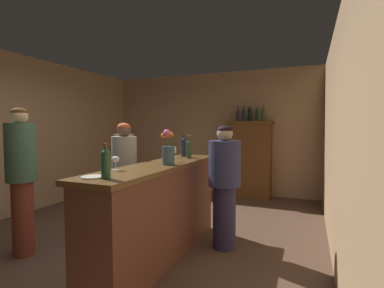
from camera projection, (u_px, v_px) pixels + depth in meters
floor at (120, 247)px, 3.51m from camera, size 8.81×8.81×0.00m
wall_back at (211, 133)px, 6.61m from camera, size 4.94×0.12×2.73m
wall_right at (348, 142)px, 2.48m from camera, size 0.12×6.90×2.73m
bar_counter at (159, 211)px, 3.20m from camera, size 0.53×2.33×1.08m
display_cabinet at (250, 158)px, 5.98m from camera, size 0.95×0.43×1.62m
wine_bottle_merlot at (189, 148)px, 3.76m from camera, size 0.07×0.07×0.31m
wine_bottle_rose at (184, 146)px, 3.99m from camera, size 0.07×0.07×0.33m
wine_bottle_riesling at (106, 162)px, 2.26m from camera, size 0.08×0.08×0.29m
wine_glass_front at (173, 152)px, 3.35m from camera, size 0.06×0.06×0.16m
wine_glass_mid at (174, 149)px, 3.87m from camera, size 0.06×0.06×0.15m
wine_glass_rear at (115, 160)px, 2.72m from camera, size 0.08×0.08×0.14m
flower_arrangement at (168, 149)px, 3.12m from camera, size 0.15×0.17×0.39m
cheese_plate at (93, 177)px, 2.32m from camera, size 0.19×0.19×0.01m
display_bottle_left at (238, 115)px, 6.03m from camera, size 0.08×0.08×0.31m
display_bottle_midleft at (244, 114)px, 5.98m from camera, size 0.07×0.07×0.33m
display_bottle_center at (250, 114)px, 5.93m from camera, size 0.08×0.08×0.33m
display_bottle_midright at (257, 115)px, 5.87m from camera, size 0.06×0.06×0.32m
display_bottle_right at (263, 114)px, 5.82m from camera, size 0.08×0.08×0.32m
patron_in_grey at (21, 174)px, 3.25m from camera, size 0.32×0.32×1.71m
patron_near_entrance at (125, 175)px, 3.75m from camera, size 0.33×0.33×1.54m
patron_tall at (124, 163)px, 4.86m from camera, size 0.33×0.33×1.57m
bartender at (224, 182)px, 3.44m from camera, size 0.39×0.39×1.51m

